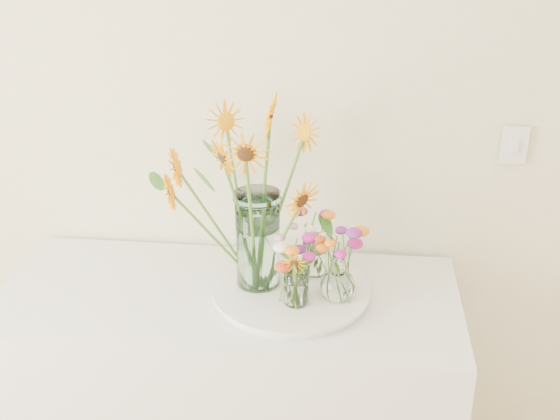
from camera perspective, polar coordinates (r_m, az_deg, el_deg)
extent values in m
cube|color=white|center=(2.41, -3.97, -15.91)|extent=(1.40, 0.60, 0.90)
cylinder|color=white|center=(2.12, 0.90, -6.75)|extent=(0.45, 0.45, 0.02)
cylinder|color=#B0E2D9|center=(2.06, -1.81, -2.42)|extent=(0.15, 0.15, 0.30)
cylinder|color=white|center=(2.01, 1.33, -6.17)|extent=(0.09, 0.09, 0.12)
cylinder|color=white|center=(2.16, 2.81, -3.73)|extent=(0.08, 0.08, 0.13)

